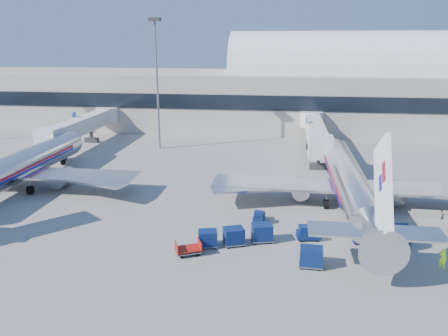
# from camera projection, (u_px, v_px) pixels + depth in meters

# --- Properties ---
(ground) EXTENTS (260.00, 260.00, 0.00)m
(ground) POSITION_uv_depth(u_px,v_px,m) (260.00, 217.00, 48.31)
(ground) COLOR gray
(ground) RESTS_ON ground
(terminal) EXTENTS (170.00, 28.15, 21.00)m
(terminal) POSITION_uv_depth(u_px,v_px,m) (216.00, 92.00, 101.28)
(terminal) COLOR #B2AA9E
(terminal) RESTS_ON ground
(airliner_main) EXTENTS (32.00, 37.26, 12.07)m
(airliner_main) POSITION_uv_depth(u_px,v_px,m) (350.00, 183.00, 50.48)
(airliner_main) COLOR silver
(airliner_main) RESTS_ON ground
(airliner_mid) EXTENTS (32.00, 37.26, 12.07)m
(airliner_mid) POSITION_uv_depth(u_px,v_px,m) (13.00, 169.00, 55.97)
(airliner_mid) COLOR silver
(airliner_mid) RESTS_ON ground
(jetbridge_near) EXTENTS (4.40, 27.50, 6.25)m
(jetbridge_near) POSITION_uv_depth(u_px,v_px,m) (315.00, 130.00, 75.55)
(jetbridge_near) COLOR silver
(jetbridge_near) RESTS_ON ground
(jetbridge_mid) EXTENTS (4.40, 27.50, 6.25)m
(jetbridge_mid) POSITION_uv_depth(u_px,v_px,m) (85.00, 124.00, 81.05)
(jetbridge_mid) COLOR silver
(jetbridge_mid) RESTS_ON ground
(mast_west) EXTENTS (2.00, 1.20, 22.60)m
(mast_west) POSITION_uv_depth(u_px,v_px,m) (156.00, 65.00, 75.39)
(mast_west) COLOR slate
(mast_west) RESTS_ON ground
(barrier_near) EXTENTS (3.00, 0.55, 0.90)m
(barrier_near) POSITION_uv_depth(u_px,v_px,m) (426.00, 214.00, 47.73)
(barrier_near) COLOR #9E9E96
(barrier_near) RESTS_ON ground
(tug_lead) EXTENTS (2.43, 1.52, 1.48)m
(tug_lead) POSITION_uv_depth(u_px,v_px,m) (307.00, 233.00, 42.44)
(tug_lead) COLOR #0A1B4C
(tug_lead) RESTS_ON ground
(tug_right) EXTENTS (2.67, 2.13, 1.56)m
(tug_right) POSITION_uv_depth(u_px,v_px,m) (366.00, 238.00, 41.36)
(tug_right) COLOR #0A1B4C
(tug_right) RESTS_ON ground
(tug_left) EXTENTS (1.25, 2.23, 1.40)m
(tug_left) POSITION_uv_depth(u_px,v_px,m) (259.00, 217.00, 46.55)
(tug_left) COLOR #0A1B4C
(tug_left) RESTS_ON ground
(cart_train_a) EXTENTS (2.31, 1.96, 1.77)m
(cart_train_a) POSITION_uv_depth(u_px,v_px,m) (262.00, 232.00, 42.01)
(cart_train_a) COLOR #0A1B4C
(cart_train_a) RESTS_ON ground
(cart_train_b) EXTENTS (2.37, 2.11, 1.72)m
(cart_train_b) POSITION_uv_depth(u_px,v_px,m) (234.00, 236.00, 41.28)
(cart_train_b) COLOR #0A1B4C
(cart_train_b) RESTS_ON ground
(cart_train_c) EXTENTS (2.10, 1.77, 1.62)m
(cart_train_c) POSITION_uv_depth(u_px,v_px,m) (208.00, 238.00, 40.93)
(cart_train_c) COLOR #0A1B4C
(cart_train_c) RESTS_ON ground
(cart_solo_near) EXTENTS (2.07, 1.62, 1.77)m
(cart_solo_near) POSITION_uv_depth(u_px,v_px,m) (311.00, 257.00, 37.26)
(cart_solo_near) COLOR #0A1B4C
(cart_solo_near) RESTS_ON ground
(cart_solo_far) EXTENTS (2.12, 1.71, 1.73)m
(cart_solo_far) POSITION_uv_depth(u_px,v_px,m) (399.00, 234.00, 41.78)
(cart_solo_far) COLOR #0A1B4C
(cart_solo_far) RESTS_ON ground
(cart_open_red) EXTENTS (2.72, 2.39, 0.61)m
(cart_open_red) POSITION_uv_depth(u_px,v_px,m) (188.00, 250.00, 39.59)
(cart_open_red) COLOR slate
(cart_open_red) RESTS_ON ground
(ramp_worker) EXTENTS (0.72, 0.76, 1.74)m
(ramp_worker) POSITION_uv_depth(u_px,v_px,m) (443.00, 258.00, 37.11)
(ramp_worker) COLOR #A9FF1A
(ramp_worker) RESTS_ON ground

